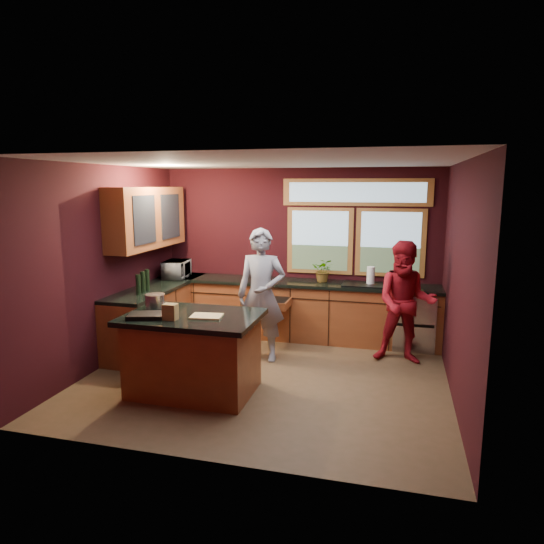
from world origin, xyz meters
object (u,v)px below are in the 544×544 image
at_px(person_grey, 261,295).
at_px(person_red, 405,303).
at_px(cutting_board, 207,316).
at_px(island, 193,353).
at_px(stock_pot, 155,301).

bearing_deg(person_grey, person_red, 8.05).
bearing_deg(cutting_board, island, 165.96).
relative_size(island, person_grey, 0.84).
bearing_deg(person_red, stock_pot, -151.82).
xyz_separation_m(person_grey, stock_pot, (-1.02, -1.12, 0.11)).
xyz_separation_m(cutting_board, stock_pot, (-0.75, 0.20, 0.08)).
height_order(person_grey, person_red, person_grey).
distance_m(cutting_board, stock_pot, 0.78).
bearing_deg(stock_pot, island, -15.26).
bearing_deg(person_grey, cutting_board, -104.98).
xyz_separation_m(island, person_grey, (0.47, 1.27, 0.45)).
distance_m(person_grey, cutting_board, 1.35).
height_order(cutting_board, stock_pot, stock_pot).
relative_size(person_grey, cutting_board, 5.29).
xyz_separation_m(person_grey, cutting_board, (-0.27, -1.32, 0.03)).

